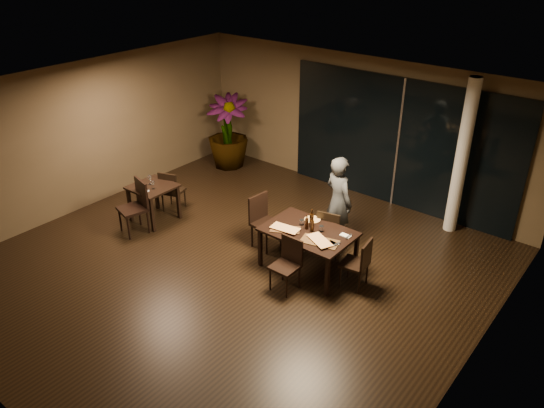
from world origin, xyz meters
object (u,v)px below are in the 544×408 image
Objects in this scene: diner at (338,202)px; bottle_c at (312,218)px; side_table at (153,192)px; chair_main_right at (359,261)px; bottle_b at (312,224)px; main_table at (308,235)px; chair_main_far at (330,230)px; chair_main_near at (288,261)px; chair_main_left at (263,218)px; bottle_a at (307,222)px; potted_plant at (228,132)px; chair_side_near at (137,204)px; chair_side_far at (171,189)px.

diner is 5.23× the size of bottle_c.
chair_main_right is at bearing 7.54° from side_table.
diner reaches higher than bottle_b.
main_table is 1.66× the size of chair_main_far.
chair_main_near is 1.37m from chair_main_left.
chair_main_right is at bearing 2.53° from bottle_a.
chair_side_near is at bearing -76.72° from potted_plant.
bottle_c is at bearing 97.06° from chair_main_near.
main_table is 1.69× the size of chair_side_far.
chair_main_far is 1.02× the size of chair_main_right.
bottle_c is (-1.00, 0.06, 0.42)m from chair_main_right.
bottle_c is at bearing 78.15° from bottle_a.
main_table is 1.43× the size of chair_side_near.
chair_main_left is 3.00× the size of bottle_c.
potted_plant is at bearing 149.25° from bottle_a.
bottle_a is (-1.02, -0.05, 0.39)m from chair_main_right.
side_table is 3.03m from potted_plant.
side_table is 0.76× the size of chair_side_near.
chair_side_far is 3.31× the size of bottle_a.
side_table is 0.90× the size of chair_main_near.
chair_main_right is (0.90, 0.71, -0.00)m from chair_main_near.
bottle_b is at bearing -30.19° from potted_plant.
bottle_b is at bearing 89.57° from chair_main_near.
side_table is at bearing 4.09° from chair_main_far.
chair_main_far is 0.52× the size of diner.
chair_main_right is (0.96, 0.08, -0.18)m from main_table.
bottle_a is at bearing -101.85° from bottle_c.
chair_side_far is (-4.37, -0.11, 0.00)m from chair_main_right.
bottle_c is at bearing 128.57° from bottle_b.
bottle_c is (-0.10, 0.13, 0.02)m from bottle_b.
bottle_a reaches higher than main_table.
chair_side_far is 3.50m from bottle_b.
chair_side_near is (-2.21, -1.11, 0.03)m from chair_main_left.
chair_side_near is (0.10, -0.49, -0.04)m from side_table.
main_table is 3.44m from chair_side_near.
main_table is 4.78m from potted_plant.
chair_main_left reaches higher than chair_main_far.
bottle_c reaches higher than side_table.
chair_main_far is 3.37× the size of bottle_a.
bottle_b is (-0.90, -0.06, 0.40)m from chair_main_right.
chair_side_near reaches higher than chair_main_right.
bottle_a is (3.24, 1.02, 0.30)m from chair_side_near.
chair_side_far is at bearing 170.25° from chair_main_near.
chair_main_near is at bearing 150.86° from chair_side_far.
chair_main_left is 3.72× the size of bottle_a.
chair_side_far is 3.53m from diner.
chair_main_near is at bearing -2.24° from side_table.
diner is (1.03, 0.90, 0.31)m from chair_main_left.
chair_side_far is (-0.02, 0.47, -0.13)m from side_table.
main_table is at bearing 111.64° from diner.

